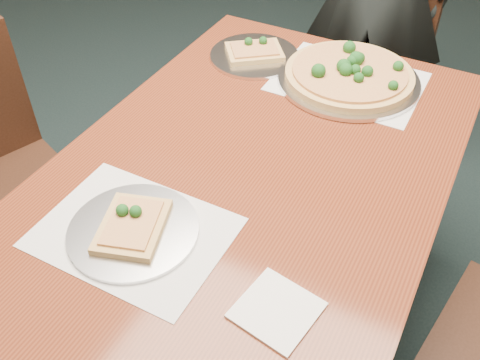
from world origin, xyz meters
The scene contains 9 objects.
ground centered at (0.00, 0.00, 0.00)m, with size 8.00×8.00×0.00m, color black.
dining_table centered at (0.13, -0.08, 0.66)m, with size 0.90×1.50×0.75m.
chair_far centered at (0.12, 1.08, 0.52)m, with size 0.46×0.46×0.91m.
placemat_main centered at (0.22, 0.45, 0.75)m, with size 0.42×0.32×0.00m, color white.
placemat_near centered at (0.01, -0.33, 0.75)m, with size 0.40×0.30×0.00m, color white.
pizza_pan centered at (0.22, 0.45, 0.77)m, with size 0.42×0.42×0.08m.
slice_plate_near centered at (0.01, -0.33, 0.76)m, with size 0.28×0.28×0.05m.
slice_plate_far centered at (-0.10, 0.45, 0.76)m, with size 0.28×0.28×0.05m.
napkin centered at (0.36, -0.37, 0.75)m, with size 0.14×0.14×0.01m, color white.
Camera 1 is at (0.57, -0.90, 1.61)m, focal length 40.00 mm.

